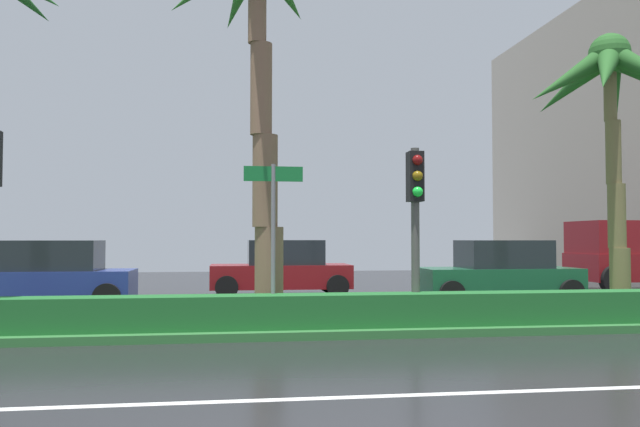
{
  "coord_description": "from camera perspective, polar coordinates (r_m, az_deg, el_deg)",
  "views": [
    {
      "loc": [
        -1.21,
        -5.14,
        1.76
      ],
      "look_at": [
        1.42,
        13.41,
        2.49
      ],
      "focal_mm": 36.36,
      "sensor_mm": 36.0,
      "label": 1
    }
  ],
  "objects": [
    {
      "name": "palm_tree_centre",
      "position": [
        16.01,
        24.21,
        9.76
      ],
      "size": [
        4.03,
        3.88,
        6.19
      ],
      "color": "brown",
      "rests_on": "median_strip"
    },
    {
      "name": "car_in_traffic_third",
      "position": [
        18.61,
        15.53,
        -5.04
      ],
      "size": [
        4.3,
        2.02,
        1.72
      ],
      "rotation": [
        0.0,
        0.0,
        3.14
      ],
      "color": "#195133",
      "rests_on": "ground_plane"
    },
    {
      "name": "near_lane_divider_stripe",
      "position": [
        7.45,
        1.58,
        -15.89
      ],
      "size": [
        81.0,
        0.14,
        0.01
      ],
      "primitive_type": "cube",
      "color": "white",
      "rests_on": "ground_plane"
    },
    {
      "name": "median_strip",
      "position": [
        13.3,
        -2.81,
        -9.52
      ],
      "size": [
        85.5,
        4.0,
        0.15
      ],
      "primitive_type": "cube",
      "color": "#2D6B33",
      "rests_on": "ground_plane"
    },
    {
      "name": "median_hedge",
      "position": [
        11.88,
        -2.18,
        -8.58
      ],
      "size": [
        76.5,
        0.7,
        0.6
      ],
      "color": "#1E6028",
      "rests_on": "median_strip"
    },
    {
      "name": "palm_tree_centre_left",
      "position": [
        13.71,
        -5.4,
        16.88
      ],
      "size": [
        4.08,
        4.12,
        7.95
      ],
      "color": "brown",
      "rests_on": "median_strip"
    },
    {
      "name": "street_name_sign",
      "position": [
        12.04,
        -4.14,
        -0.72
      ],
      "size": [
        1.1,
        0.08,
        3.0
      ],
      "color": "slate",
      "rests_on": "median_strip"
    },
    {
      "name": "traffic_signal_median_right",
      "position": [
        12.5,
        8.4,
        0.98
      ],
      "size": [
        0.28,
        0.43,
        3.35
      ],
      "color": "#4C4C47",
      "rests_on": "median_strip"
    },
    {
      "name": "ground_plane",
      "position": [
        14.31,
        -3.19,
        -9.51
      ],
      "size": [
        90.0,
        42.0,
        0.1
      ],
      "primitive_type": "cube",
      "color": "black"
    },
    {
      "name": "car_in_traffic_second",
      "position": [
        20.21,
        -3.37,
        -4.89
      ],
      "size": [
        4.3,
        2.02,
        1.72
      ],
      "rotation": [
        0.0,
        0.0,
        3.14
      ],
      "color": "maroon",
      "rests_on": "ground_plane"
    },
    {
      "name": "car_in_traffic_leading",
      "position": [
        17.9,
        -22.8,
        -5.06
      ],
      "size": [
        4.3,
        2.02,
        1.72
      ],
      "rotation": [
        0.0,
        0.0,
        3.14
      ],
      "color": "navy",
      "rests_on": "ground_plane"
    }
  ]
}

